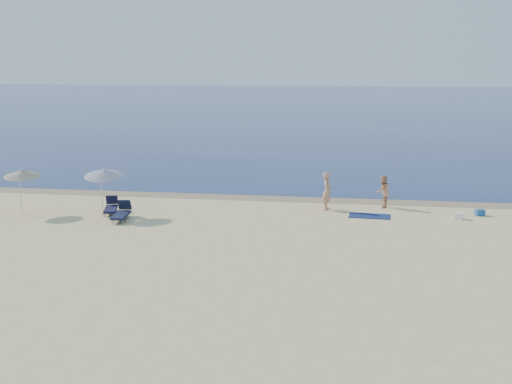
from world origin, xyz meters
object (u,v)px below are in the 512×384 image
Objects in this scene: person_left at (327,191)px; blue_cooler at (480,212)px; umbrella_near at (104,173)px; person_right at (383,192)px.

person_left is 7.01m from blue_cooler.
umbrella_near is at bearing 110.60° from person_left.
person_right is at bearing -1.78° from umbrella_near.
person_right is (2.64, 0.87, -0.12)m from person_left.
blue_cooler is at bearing 78.12° from person_right.
person_right is at bearing -66.41° from person_left.
person_left is at bearing -2.42° from umbrella_near.
person_left is 2.78m from person_right.
person_left is 4.49× the size of blue_cooler.
umbrella_near is at bearing -72.70° from person_right.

